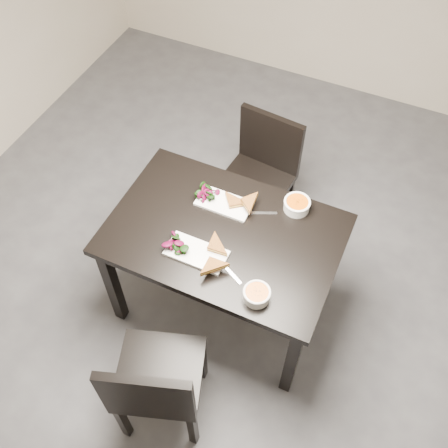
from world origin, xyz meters
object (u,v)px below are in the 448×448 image
object	(u,v)px
plate_far	(224,203)
soup_bowl_far	(297,204)
table	(224,243)
soup_bowl_near	(257,294)
chair_far	(261,170)
plate_near	(196,253)
chair_near	(156,385)

from	to	relation	value
plate_far	soup_bowl_far	xyz separation A→B (m)	(0.36, 0.13, 0.03)
table	soup_bowl_near	xyz separation A→B (m)	(0.30, -0.28, 0.13)
table	chair_far	bearing A→B (deg)	95.70
table	soup_bowl_far	size ratio (longest dim) A/B	8.36
chair_far	plate_near	world-z (taller)	chair_far
soup_bowl_near	soup_bowl_far	bearing A→B (deg)	91.22
chair_far	soup_bowl_near	bearing A→B (deg)	-63.79
chair_far	soup_bowl_far	bearing A→B (deg)	-43.40
soup_bowl_near	plate_far	distance (m)	0.59
table	plate_far	size ratio (longest dim) A/B	4.04
table	soup_bowl_far	distance (m)	0.44
soup_bowl_near	plate_far	world-z (taller)	soup_bowl_near
chair_far	plate_far	xyz separation A→B (m)	(-0.01, -0.55, 0.27)
soup_bowl_near	chair_far	bearing A→B (deg)	110.27
plate_far	soup_bowl_far	distance (m)	0.39
chair_near	chair_far	distance (m)	1.50
chair_far	soup_bowl_near	distance (m)	1.11
plate_near	soup_bowl_far	distance (m)	0.60
soup_bowl_near	plate_far	bearing A→B (deg)	129.62
table	soup_bowl_far	world-z (taller)	soup_bowl_far
chair_far	plate_near	xyz separation A→B (m)	(0.00, -0.90, 0.27)
chair_far	soup_bowl_near	world-z (taller)	chair_far
table	chair_far	xyz separation A→B (m)	(-0.07, 0.72, -0.17)
chair_near	plate_near	distance (m)	0.66
chair_near	soup_bowl_far	xyz separation A→B (m)	(0.29, 1.08, 0.30)
chair_near	plate_far	bearing A→B (deg)	75.81
soup_bowl_far	table	bearing A→B (deg)	-133.47
chair_near	soup_bowl_far	bearing A→B (deg)	56.33
plate_near	soup_bowl_near	world-z (taller)	soup_bowl_near
chair_far	plate_far	distance (m)	0.61
plate_near	plate_far	distance (m)	0.35
plate_near	soup_bowl_far	xyz separation A→B (m)	(0.36, 0.48, 0.03)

